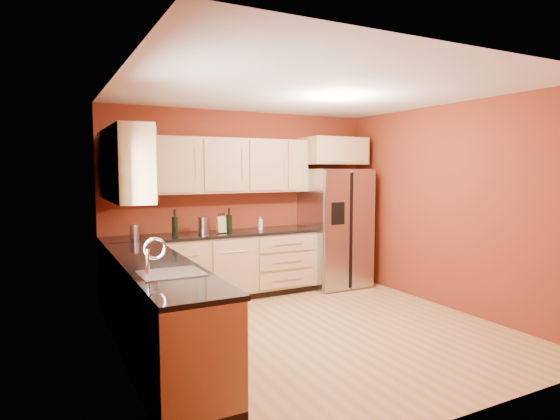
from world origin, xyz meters
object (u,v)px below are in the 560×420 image
refrigerator (335,228)px  canister_left (135,231)px  knife_block (221,225)px  wine_bottle_a (229,220)px  soap_dispenser (260,223)px

refrigerator → canister_left: bearing=179.5°
canister_left → knife_block: (1.13, 0.00, 0.02)m
wine_bottle_a → soap_dispenser: 0.54m
soap_dispenser → refrigerator: bearing=-5.3°
soap_dispenser → canister_left: bearing=-177.3°
refrigerator → soap_dispenser: 1.20m
refrigerator → soap_dispenser: (-1.19, 0.11, 0.12)m
canister_left → knife_block: bearing=0.0°
refrigerator → wine_bottle_a: size_ratio=5.31×
refrigerator → wine_bottle_a: bearing=-179.7°
wine_bottle_a → knife_block: wine_bottle_a is taller
refrigerator → soap_dispenser: refrigerator is taller
refrigerator → knife_block: (-1.82, 0.03, 0.14)m
refrigerator → knife_block: refrigerator is taller
wine_bottle_a → soap_dispenser: bearing=12.9°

